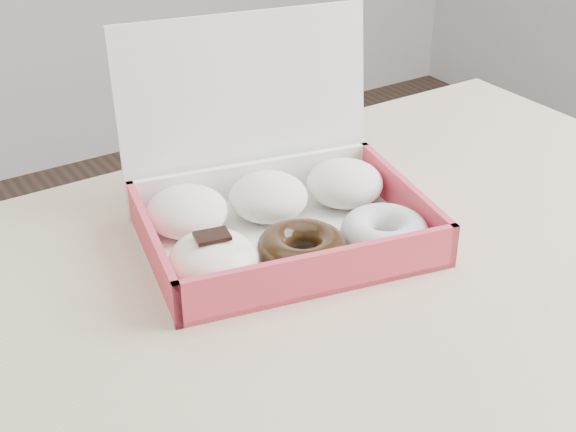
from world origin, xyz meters
TOP-DOWN VIEW (x-y plane):
  - table at (0.00, 0.00)m, footprint 1.20×0.80m
  - donut_box at (0.05, 0.15)m, footprint 0.34×0.31m

SIDE VIEW (x-z plane):
  - table at x=0.00m, z-range 0.30..1.05m
  - donut_box at x=0.05m, z-range 0.68..0.89m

